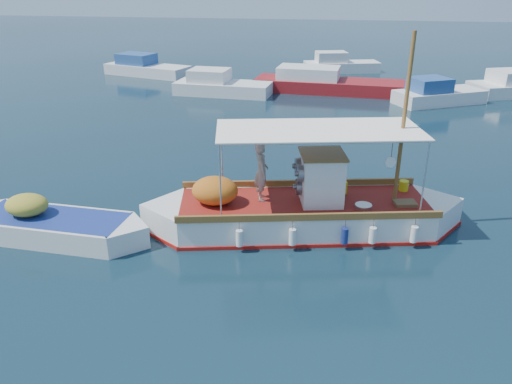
# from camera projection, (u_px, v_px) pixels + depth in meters

# --- Properties ---
(ground) EXTENTS (160.00, 160.00, 0.00)m
(ground) POSITION_uv_depth(u_px,v_px,m) (301.00, 236.00, 14.97)
(ground) COLOR black
(ground) RESTS_ON ground
(fishing_caique) EXTENTS (9.72, 4.10, 6.05)m
(fishing_caique) POSITION_uv_depth(u_px,v_px,m) (301.00, 212.00, 15.27)
(fishing_caique) COLOR white
(fishing_caique) RESTS_ON ground
(dinghy) EXTENTS (6.12, 1.97, 1.49)m
(dinghy) POSITION_uv_depth(u_px,v_px,m) (52.00, 228.00, 14.81)
(dinghy) COLOR white
(dinghy) RESTS_ON ground
(bg_boat_nw) EXTENTS (6.36, 2.84, 1.80)m
(bg_boat_nw) POSITION_uv_depth(u_px,v_px,m) (220.00, 87.00, 32.62)
(bg_boat_nw) COLOR silver
(bg_boat_nw) RESTS_ON ground
(bg_boat_n) EXTENTS (10.27, 3.62, 1.80)m
(bg_boat_n) POSITION_uv_depth(u_px,v_px,m) (326.00, 84.00, 33.38)
(bg_boat_n) COLOR maroon
(bg_boat_n) RESTS_ON ground
(bg_boat_ne) EXTENTS (5.78, 4.46, 1.80)m
(bg_boat_ne) POSITION_uv_depth(u_px,v_px,m) (437.00, 96.00, 30.24)
(bg_boat_ne) COLOR silver
(bg_boat_ne) RESTS_ON ground
(bg_boat_far_w) EXTENTS (7.16, 4.15, 1.80)m
(bg_boat_far_w) POSITION_uv_depth(u_px,v_px,m) (145.00, 69.00, 38.92)
(bg_boat_far_w) COLOR silver
(bg_boat_far_w) RESTS_ON ground
(bg_boat_far_n) EXTENTS (6.22, 3.42, 1.80)m
(bg_boat_far_n) POSITION_uv_depth(u_px,v_px,m) (339.00, 66.00, 40.17)
(bg_boat_far_n) COLOR silver
(bg_boat_far_n) RESTS_ON ground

